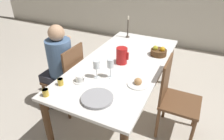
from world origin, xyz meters
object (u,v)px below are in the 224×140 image
Objects in this scene: chair_opposite at (174,97)px; jam_jar_red at (60,82)px; teacup_near_person at (80,79)px; candlestick_tall at (128,29)px; fruit_bowl at (159,52)px; person_seated at (59,62)px; wine_glass_juice at (96,65)px; serving_tray at (97,98)px; bread_plate at (138,83)px; wine_glass_water at (110,64)px; chair_person_side at (68,77)px; jam_jar_amber at (45,92)px; red_pitcher at (122,56)px.

chair_opposite reaches higher than jam_jar_red.
teacup_near_person is 0.41× the size of candlestick_tall.
fruit_bowl is at bearing -35.03° from candlestick_tall.
teacup_near_person is at bearing -120.62° from fruit_bowl.
person_seated is at bearing -148.77° from fruit_bowl.
serving_tray is (0.18, -0.32, -0.13)m from wine_glass_juice.
bread_plate is at bearing -63.55° from candlestick_tall.
wine_glass_water reaches higher than bread_plate.
teacup_near_person is at bearing -129.97° from wine_glass_juice.
chair_person_side is 1.18m from candlestick_tall.
chair_opposite is 13.49× the size of jam_jar_amber.
wine_glass_water is at bearing -76.70° from candlestick_tall.
bread_plate is 1.30m from candlestick_tall.
wine_glass_water is 0.52m from jam_jar_red.
chair_person_side is 4.80× the size of red_pitcher.
serving_tray is 4.19× the size of jam_jar_amber.
bread_plate reaches higher than teacup_near_person.
wine_glass_water is 3.04× the size of jam_jar_red.
wine_glass_water reaches higher than chair_opposite.
wine_glass_juice reaches higher than jam_jar_amber.
red_pitcher is at bearing 133.30° from bread_plate.
chair_person_side is at bearing 143.47° from teacup_near_person.
chair_opposite is 0.75m from red_pitcher.
jam_jar_amber is at bearing -125.91° from wine_glass_water.
teacup_near_person is 1.10m from fruit_bowl.
person_seated is 8.71× the size of teacup_near_person.
jam_jar_red is 0.21× the size of candlestick_tall.
fruit_bowl is at bearing 61.22° from wine_glass_juice.
serving_tray is at bearing -83.63° from red_pitcher.
candlestick_tall reaches higher than jam_jar_red.
jam_jar_amber and jam_jar_red have the same top height.
chair_person_side is 0.60m from teacup_near_person.
jam_jar_red is (0.38, -0.43, 0.08)m from person_seated.
teacup_near_person is (0.43, -0.32, 0.28)m from chair_person_side.
bread_plate is at bearing 7.90° from wine_glass_juice.
teacup_near_person is 0.64× the size of bread_plate.
candlestick_tall is at bearing 116.45° from bread_plate.
teacup_near_person is at bearing 66.00° from jam_jar_amber.
chair_person_side is 1.00× the size of chair_opposite.
chair_person_side is at bearing -110.88° from candlestick_tall.
wine_glass_water is at bearing 98.74° from serving_tray.
red_pitcher reaches higher than bread_plate.
wine_glass_juice reaches higher than bread_plate.
teacup_near_person is (-0.22, -0.54, -0.07)m from red_pitcher.
jam_jar_amber is (-0.15, -0.33, 0.01)m from teacup_near_person.
person_seated is at bearing 120.48° from jam_jar_amber.
person_seated reaches higher than teacup_near_person.
teacup_near_person is (-0.24, -0.21, -0.13)m from wine_glass_water.
jam_jar_amber reaches higher than serving_tray.
bread_plate is 1.05× the size of fruit_bowl.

